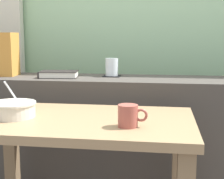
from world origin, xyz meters
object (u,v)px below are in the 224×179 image
closed_book (59,74)px  soup_bowl (13,109)px  juice_glass (112,68)px  coaster_square (112,76)px  breakfast_table (80,149)px  ceramic_mug (128,116)px

closed_book → soup_bowl: 0.58m
juice_glass → soup_bowl: juice_glass is taller
juice_glass → coaster_square: bearing=0.0°
breakfast_table → closed_book: 0.66m
soup_bowl → juice_glass: bearing=63.9°
coaster_square → soup_bowl: bearing=-116.1°
closed_book → soup_bowl: (-0.02, -0.58, -0.09)m
soup_bowl → ceramic_mug: bearing=-9.4°
coaster_square → juice_glass: juice_glass is taller
breakfast_table → coaster_square: 0.68m
juice_glass → soup_bowl: (-0.33, -0.66, -0.12)m
ceramic_mug → closed_book: bearing=125.9°
juice_glass → closed_book: (-0.30, -0.09, -0.03)m
closed_book → soup_bowl: size_ratio=1.18×
breakfast_table → ceramic_mug: ceramic_mug is taller
breakfast_table → coaster_square: (0.04, 0.64, 0.24)m
closed_book → ceramic_mug: (0.48, -0.66, -0.08)m
coaster_square → ceramic_mug: size_ratio=0.88×
breakfast_table → soup_bowl: bearing=-175.2°
breakfast_table → coaster_square: size_ratio=9.51×
breakfast_table → ceramic_mug: (0.21, -0.11, 0.18)m
coaster_square → ceramic_mug: coaster_square is taller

